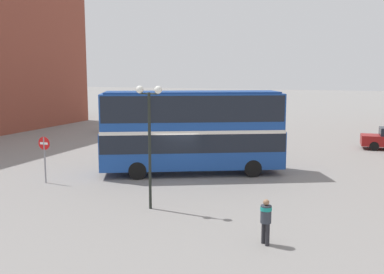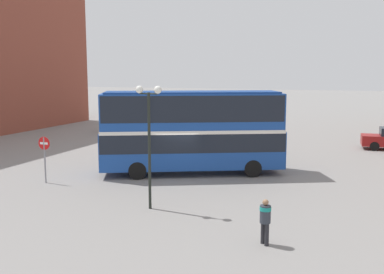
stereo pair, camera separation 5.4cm
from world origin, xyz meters
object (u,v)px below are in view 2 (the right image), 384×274
at_px(double_decker_bus, 192,127).
at_px(parked_car_kerb_far, 124,124).
at_px(pedestrian_foreground, 265,217).
at_px(street_lamp_twin_globe, 149,121).
at_px(no_entry_sign, 44,151).

relative_size(double_decker_bus, parked_car_kerb_far, 2.45).
xyz_separation_m(double_decker_bus, pedestrian_foreground, (6.03, -9.10, -1.70)).
distance_m(double_decker_bus, parked_car_kerb_far, 18.82).
distance_m(pedestrian_foreground, parked_car_kerb_far, 29.58).
bearing_deg(pedestrian_foreground, parked_car_kerb_far, -96.92).
relative_size(parked_car_kerb_far, street_lamp_twin_globe, 0.81).
xyz_separation_m(double_decker_bus, street_lamp_twin_globe, (0.65, -6.83, 1.09)).
bearing_deg(pedestrian_foreground, street_lamp_twin_globe, -68.02).
distance_m(double_decker_bus, no_entry_sign, 8.03).
height_order(parked_car_kerb_far, no_entry_sign, no_entry_sign).
bearing_deg(double_decker_bus, no_entry_sign, -168.94).
height_order(pedestrian_foreground, parked_car_kerb_far, parked_car_kerb_far).
distance_m(double_decker_bus, pedestrian_foreground, 11.05).
xyz_separation_m(double_decker_bus, no_entry_sign, (-6.41, -4.73, -1.00)).
bearing_deg(street_lamp_twin_globe, pedestrian_foreground, -22.90).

